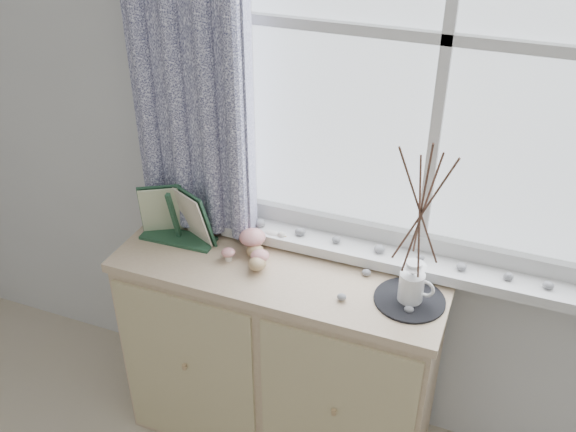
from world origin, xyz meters
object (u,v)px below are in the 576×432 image
object	(u,v)px
sideboard	(280,354)
twig_pitcher	(421,208)
botanical_book	(172,218)
toadstool_cluster	(251,244)

from	to	relation	value
sideboard	twig_pitcher	world-z (taller)	twig_pitcher
botanical_book	toadstool_cluster	xyz separation A→B (m)	(0.30, 0.04, -0.06)
sideboard	botanical_book	distance (m)	0.68
sideboard	toadstool_cluster	world-z (taller)	toadstool_cluster
twig_pitcher	botanical_book	bearing A→B (deg)	-171.70
sideboard	botanical_book	xyz separation A→B (m)	(-0.42, -0.01, 0.54)
botanical_book	twig_pitcher	bearing A→B (deg)	-2.58
botanical_book	sideboard	bearing A→B (deg)	-0.79
botanical_book	toadstool_cluster	size ratio (longest dim) A/B	1.84
botanical_book	twig_pitcher	world-z (taller)	twig_pitcher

